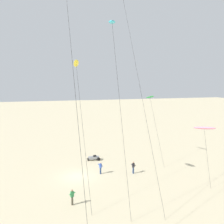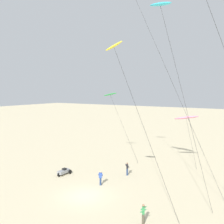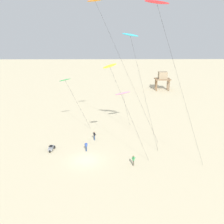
{
  "view_description": "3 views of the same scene",
  "coord_description": "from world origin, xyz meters",
  "px_view_note": "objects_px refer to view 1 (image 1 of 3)",
  "views": [
    {
      "loc": [
        31.01,
        -4.34,
        12.68
      ],
      "look_at": [
        2.28,
        4.09,
        8.86
      ],
      "focal_mm": 38.82,
      "sensor_mm": 36.0,
      "label": 1
    },
    {
      "loc": [
        14.69,
        -18.75,
        10.83
      ],
      "look_at": [
        0.02,
        5.39,
        8.22
      ],
      "focal_mm": 38.4,
      "sensor_mm": 36.0,
      "label": 2
    },
    {
      "loc": [
        3.71,
        -35.85,
        19.76
      ],
      "look_at": [
        4.13,
        2.85,
        6.95
      ],
      "focal_mm": 41.62,
      "sensor_mm": 36.0,
      "label": 3
    }
  ],
  "objects_px": {
    "kite_flyer_middle": "(133,167)",
    "beach_buggy": "(94,158)",
    "kite_pink": "(204,128)",
    "kite_green": "(150,98)",
    "kite_flyer_nearest": "(100,168)",
    "kite_yellow": "(76,66)",
    "kite_cyan": "(112,24)",
    "kite_flyer_furthest": "(72,197)"
  },
  "relations": [
    {
      "from": "kite_flyer_middle",
      "to": "beach_buggy",
      "type": "relative_size",
      "value": 0.81
    },
    {
      "from": "beach_buggy",
      "to": "kite_flyer_middle",
      "type": "bearing_deg",
      "value": 29.81
    },
    {
      "from": "kite_pink",
      "to": "kite_green",
      "type": "distance_m",
      "value": 11.59
    },
    {
      "from": "kite_flyer_middle",
      "to": "kite_flyer_nearest",
      "type": "bearing_deg",
      "value": -104.47
    },
    {
      "from": "kite_yellow",
      "to": "kite_cyan",
      "type": "distance_m",
      "value": 5.93
    },
    {
      "from": "kite_pink",
      "to": "kite_flyer_nearest",
      "type": "distance_m",
      "value": 14.53
    },
    {
      "from": "kite_yellow",
      "to": "beach_buggy",
      "type": "relative_size",
      "value": 7.37
    },
    {
      "from": "kite_flyer_nearest",
      "to": "kite_flyer_furthest",
      "type": "height_order",
      "value": "same"
    },
    {
      "from": "kite_yellow",
      "to": "kite_flyer_middle",
      "type": "height_order",
      "value": "kite_yellow"
    },
    {
      "from": "kite_pink",
      "to": "beach_buggy",
      "type": "xyz_separation_m",
      "value": [
        -12.5,
        -11.05,
        -6.59
      ]
    },
    {
      "from": "kite_yellow",
      "to": "kite_cyan",
      "type": "relative_size",
      "value": 0.8
    },
    {
      "from": "kite_pink",
      "to": "kite_flyer_nearest",
      "type": "relative_size",
      "value": 4.51
    },
    {
      "from": "kite_green",
      "to": "kite_flyer_nearest",
      "type": "height_order",
      "value": "kite_green"
    },
    {
      "from": "kite_flyer_nearest",
      "to": "kite_yellow",
      "type": "bearing_deg",
      "value": -42.02
    },
    {
      "from": "kite_flyer_nearest",
      "to": "kite_flyer_middle",
      "type": "xyz_separation_m",
      "value": [
        1.13,
        4.39,
        0.0
      ]
    },
    {
      "from": "kite_pink",
      "to": "kite_yellow",
      "type": "bearing_deg",
      "value": -99.63
    },
    {
      "from": "beach_buggy",
      "to": "kite_flyer_furthest",
      "type": "bearing_deg",
      "value": -21.14
    },
    {
      "from": "beach_buggy",
      "to": "kite_green",
      "type": "bearing_deg",
      "value": 80.61
    },
    {
      "from": "kite_pink",
      "to": "kite_flyer_furthest",
      "type": "relative_size",
      "value": 4.51
    },
    {
      "from": "kite_flyer_nearest",
      "to": "kite_green",
      "type": "bearing_deg",
      "value": 115.26
    },
    {
      "from": "kite_cyan",
      "to": "kite_flyer_furthest",
      "type": "height_order",
      "value": "kite_cyan"
    },
    {
      "from": "kite_green",
      "to": "kite_yellow",
      "type": "bearing_deg",
      "value": -56.96
    },
    {
      "from": "kite_pink",
      "to": "kite_flyer_middle",
      "type": "relative_size",
      "value": 4.51
    },
    {
      "from": "kite_flyer_furthest",
      "to": "beach_buggy",
      "type": "relative_size",
      "value": 0.81
    },
    {
      "from": "kite_green",
      "to": "beach_buggy",
      "type": "relative_size",
      "value": 5.12
    },
    {
      "from": "kite_flyer_furthest",
      "to": "kite_pink",
      "type": "bearing_deg",
      "value": 92.87
    },
    {
      "from": "kite_cyan",
      "to": "kite_pink",
      "type": "bearing_deg",
      "value": 91.75
    },
    {
      "from": "kite_pink",
      "to": "beach_buggy",
      "type": "relative_size",
      "value": 3.66
    },
    {
      "from": "kite_yellow",
      "to": "beach_buggy",
      "type": "bearing_deg",
      "value": 158.12
    },
    {
      "from": "kite_flyer_nearest",
      "to": "beach_buggy",
      "type": "distance_m",
      "value": 5.94
    },
    {
      "from": "beach_buggy",
      "to": "kite_flyer_nearest",
      "type": "bearing_deg",
      "value": -3.45
    },
    {
      "from": "kite_green",
      "to": "beach_buggy",
      "type": "bearing_deg",
      "value": -99.39
    },
    {
      "from": "kite_pink",
      "to": "kite_flyer_nearest",
      "type": "height_order",
      "value": "kite_pink"
    },
    {
      "from": "kite_pink",
      "to": "kite_green",
      "type": "height_order",
      "value": "kite_green"
    },
    {
      "from": "kite_flyer_nearest",
      "to": "kite_flyer_furthest",
      "type": "relative_size",
      "value": 1.0
    },
    {
      "from": "kite_flyer_nearest",
      "to": "kite_cyan",
      "type": "bearing_deg",
      "value": -2.94
    },
    {
      "from": "kite_yellow",
      "to": "kite_green",
      "type": "bearing_deg",
      "value": 123.04
    },
    {
      "from": "kite_pink",
      "to": "kite_flyer_middle",
      "type": "height_order",
      "value": "kite_pink"
    },
    {
      "from": "kite_yellow",
      "to": "kite_flyer_middle",
      "type": "distance_m",
      "value": 15.97
    },
    {
      "from": "kite_cyan",
      "to": "kite_green",
      "type": "bearing_deg",
      "value": 139.47
    },
    {
      "from": "kite_green",
      "to": "kite_flyer_furthest",
      "type": "xyz_separation_m",
      "value": [
        11.82,
        -14.15,
        -9.11
      ]
    },
    {
      "from": "kite_yellow",
      "to": "kite_flyer_furthest",
      "type": "bearing_deg",
      "value": -18.91
    }
  ]
}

